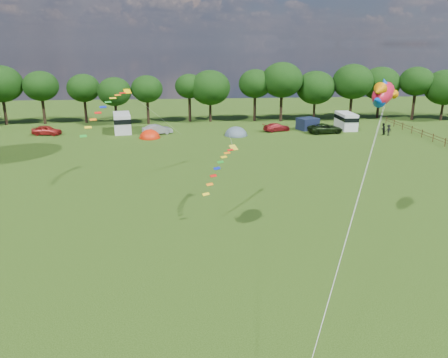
{
  "coord_description": "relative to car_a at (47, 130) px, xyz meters",
  "views": [
    {
      "loc": [
        -2.57,
        -21.56,
        13.19
      ],
      "look_at": [
        0.0,
        8.0,
        4.0
      ],
      "focal_mm": 35.0,
      "sensor_mm": 36.0,
      "label": 1
    }
  ],
  "objects": [
    {
      "name": "fish_kite",
      "position": [
        33.52,
        -40.28,
        9.44
      ],
      "size": [
        3.01,
        3.5,
        1.97
      ],
      "rotation": [
        0.0,
        -0.21,
        0.92
      ],
      "color": "red",
      "rests_on": "ground"
    },
    {
      "name": "streamer_kite_b",
      "position": [
        13.95,
        -25.36,
        6.99
      ],
      "size": [
        4.38,
        4.66,
        3.83
      ],
      "rotation": [
        0.0,
        0.0,
        0.42
      ],
      "color": "#EEB800",
      "rests_on": "ground"
    },
    {
      "name": "walker_a",
      "position": [
        50.76,
        -4.27,
        0.17
      ],
      "size": [
        1.02,
        0.98,
        1.81
      ],
      "primitive_type": "imported",
      "rotation": [
        0.0,
        0.0,
        3.84
      ],
      "color": "black",
      "rests_on": "ground"
    },
    {
      "name": "campervan_b",
      "position": [
        11.11,
        1.43,
        0.83
      ],
      "size": [
        3.49,
        6.27,
        2.9
      ],
      "rotation": [
        0.0,
        0.0,
        1.74
      ],
      "color": "silver",
      "rests_on": "ground"
    },
    {
      "name": "tent_greyblue",
      "position": [
        28.52,
        -2.8,
        -0.71
      ],
      "size": [
        3.52,
        3.86,
        2.62
      ],
      "color": "#4C5F6A",
      "rests_on": "ground"
    },
    {
      "name": "ground_plane",
      "position": [
        23.68,
        -45.71,
        -0.74
      ],
      "size": [
        180.0,
        180.0,
        0.0
      ],
      "primitive_type": "plane",
      "color": "black",
      "rests_on": "ground"
    },
    {
      "name": "tent_orange",
      "position": [
        15.69,
        -3.53,
        -0.71
      ],
      "size": [
        3.09,
        3.38,
        2.42
      ],
      "color": "red",
      "rests_on": "ground"
    },
    {
      "name": "fence",
      "position": [
        55.68,
        -11.21,
        -0.03
      ],
      "size": [
        0.12,
        33.12,
        1.2
      ],
      "color": "#472D19",
      "rests_on": "ground"
    },
    {
      "name": "car_a",
      "position": [
        0.0,
        0.0,
        0.0
      ],
      "size": [
        4.65,
        2.49,
        1.47
      ],
      "primitive_type": "imported",
      "rotation": [
        0.0,
        0.0,
        1.39
      ],
      "color": "#A21E1A",
      "rests_on": "ground"
    },
    {
      "name": "car_d",
      "position": [
        42.48,
        -2.28,
        0.01
      ],
      "size": [
        5.74,
        3.17,
        1.49
      ],
      "primitive_type": "imported",
      "rotation": [
        0.0,
        0.0,
        1.7
      ],
      "color": "black",
      "rests_on": "ground"
    },
    {
      "name": "campervan_d",
      "position": [
        46.85,
        0.91,
        0.67
      ],
      "size": [
        2.32,
        5.35,
        2.61
      ],
      "rotation": [
        0.0,
        0.0,
        1.56
      ],
      "color": "silver",
      "rests_on": "ground"
    },
    {
      "name": "car_b",
      "position": [
        16.67,
        -0.89,
        0.01
      ],
      "size": [
        4.48,
        2.93,
        1.48
      ],
      "primitive_type": "imported",
      "rotation": [
        0.0,
        0.0,
        1.93
      ],
      "color": "gray",
      "rests_on": "ground"
    },
    {
      "name": "tree_line",
      "position": [
        28.98,
        9.28,
        5.61
      ],
      "size": [
        102.98,
        10.98,
        10.27
      ],
      "color": "black",
      "rests_on": "ground"
    },
    {
      "name": "streamer_kite_c",
      "position": [
        23.93,
        -33.83,
        3.48
      ],
      "size": [
        3.21,
        4.93,
        2.81
      ],
      "rotation": [
        0.0,
        0.0,
        0.55
      ],
      "color": "gold",
      "rests_on": "ground"
    },
    {
      "name": "awning_navy",
      "position": [
        40.53,
        0.9,
        0.2
      ],
      "size": [
        3.68,
        3.37,
        1.87
      ],
      "primitive_type": "cube",
      "rotation": [
        0.0,
        0.0,
        0.38
      ],
      "color": "#151D34",
      "rests_on": "ground"
    },
    {
      "name": "walker_b",
      "position": [
        51.39,
        -4.82,
        0.09
      ],
      "size": [
        1.16,
        0.75,
        1.65
      ],
      "primitive_type": "imported",
      "rotation": [
        0.0,
        0.0,
        3.4
      ],
      "color": "black",
      "rests_on": "ground"
    },
    {
      "name": "car_c",
      "position": [
        35.33,
        0.01,
        -0.1
      ],
      "size": [
        4.56,
        2.99,
        1.27
      ],
      "primitive_type": "imported",
      "rotation": [
        0.0,
        0.0,
        1.88
      ],
      "color": "maroon",
      "rests_on": "ground"
    }
  ]
}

